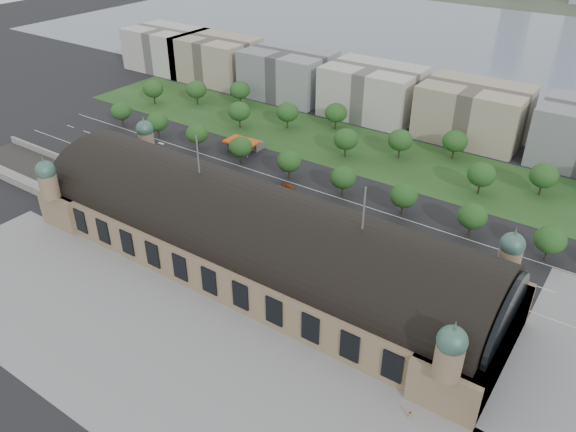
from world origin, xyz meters
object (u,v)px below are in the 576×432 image
Objects in this scene: petrol_station at (248,144)px; bus_west at (253,195)px; pedestrian_0 at (410,415)px; bus_east at (368,245)px; traffic_car_4 at (364,225)px; parked_car_4 at (176,181)px; parked_car_2 at (139,174)px; parked_car_3 at (179,189)px; traffic_car_3 at (288,186)px; traffic_car_1 at (140,150)px; parked_car_0 at (170,179)px; traffic_car_0 at (84,140)px; parked_car_1 at (129,170)px; traffic_car_2 at (208,186)px; parked_car_6 at (212,201)px; bus_mid at (375,237)px; parked_car_5 at (243,209)px; traffic_car_6 at (523,295)px.

petrol_station is 44.47m from bus_west.
bus_west is 6.80× the size of pedestrian_0.
traffic_car_4 is at bearing 32.51° from bus_east.
parked_car_4 is at bearing -72.53° from traffic_car_4.
parked_car_2 is 1.35× the size of parked_car_3.
traffic_car_3 is 43.67m from parked_car_4.
traffic_car_4 is at bearing 68.85° from parked_car_4.
traffic_car_1 is 32.30m from parked_car_0.
traffic_car_0 is 41.68m from parked_car_1.
parked_car_4 reaches higher than traffic_car_2.
parked_car_2 reaches higher than parked_car_4.
parked_car_6 is 15.00m from bus_west.
parked_car_4 is 22.04m from parked_car_6.
traffic_car_0 is 0.74× the size of parked_car_2.
bus_mid reaches higher than parked_car_3.
parked_car_4 reaches higher than parked_car_3.
parked_car_0 is 0.43× the size of bus_east.
petrol_station reaches higher than bus_west.
parked_car_5 is at bearing 72.99° from parked_car_6.
traffic_car_1 reaches higher than parked_car_5.
traffic_car_4 is at bearing 66.71° from parked_car_1.
traffic_car_4 is 1.95× the size of pedestrian_0.
traffic_car_2 is at bearing 70.51° from parked_car_0.
bus_mid reaches higher than pedestrian_0.
bus_mid reaches higher than parked_car_6.
parked_car_2 is 0.50× the size of bus_east.
traffic_car_1 is 1.04× the size of parked_car_0.
traffic_car_6 is at bearing -86.19° from bus_east.
parked_car_5 is (21.99, -6.00, 0.11)m from traffic_car_2.
traffic_car_6 is at bearing 58.49° from parked_car_0.
parked_car_3 is at bearing -121.07° from parked_car_5.
parked_car_5 reaches higher than traffic_car_0.
traffic_car_2 is 62.83m from traffic_car_4.
traffic_car_6 is at bearing -85.10° from traffic_car_1.
traffic_car_3 is at bearing 92.45° from traffic_car_0.
traffic_car_0 is at bearing -97.73° from traffic_car_2.
parked_car_4 is 0.79× the size of parked_car_5.
traffic_car_4 is at bearing 91.84° from traffic_car_2.
parked_car_1 is at bearing 70.11° from traffic_car_0.
parked_car_3 is 0.37× the size of bus_east.
parked_car_0 is at bearing -72.95° from traffic_car_4.
traffic_car_3 is 46.33m from bus_mid.
traffic_car_4 is 92.54m from parked_car_2.
parked_car_4 is at bearing 78.35° from traffic_car_0.
parked_car_0 reaches higher than traffic_car_0.
traffic_car_0 is at bearing 154.52° from pedestrian_0.
bus_east reaches higher than traffic_car_1.
traffic_car_6 is 145.74m from parked_car_2.
traffic_car_4 is 0.90× the size of parked_car_4.
parked_car_6 is at bearing 53.14° from parked_car_2.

